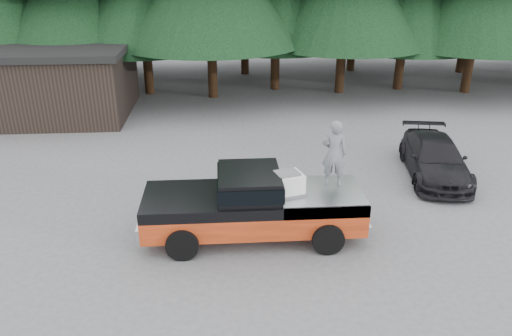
{
  "coord_description": "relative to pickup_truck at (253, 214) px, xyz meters",
  "views": [
    {
      "loc": [
        -0.58,
        -11.86,
        7.14
      ],
      "look_at": [
        0.27,
        0.0,
        2.0
      ],
      "focal_mm": 35.0,
      "sensor_mm": 36.0,
      "label": 1
    }
  ],
  "objects": [
    {
      "name": "ground",
      "position": [
        -0.19,
        0.04,
        -0.67
      ],
      "size": [
        120.0,
        120.0,
        0.0
      ],
      "primitive_type": "plane",
      "color": "#4D4D50",
      "rests_on": "ground"
    },
    {
      "name": "man_on_bed",
      "position": [
        2.19,
        0.32,
        1.58
      ],
      "size": [
        0.74,
        0.57,
        1.83
      ],
      "primitive_type": "imported",
      "rotation": [
        0.0,
        0.0,
        2.93
      ],
      "color": "#5A5F62",
      "rests_on": "pickup_truck"
    },
    {
      "name": "utility_building",
      "position": [
        -9.19,
        12.04,
        1.0
      ],
      "size": [
        8.4,
        6.4,
        3.3
      ],
      "color": "black",
      "rests_on": "ground"
    },
    {
      "name": "air_compressor",
      "position": [
        0.88,
        -0.13,
        0.93
      ],
      "size": [
        0.94,
        0.85,
        0.54
      ],
      "primitive_type": "cube",
      "rotation": [
        0.0,
        0.0,
        0.29
      ],
      "color": "silver",
      "rests_on": "pickup_truck"
    },
    {
      "name": "truck_cab",
      "position": [
        -0.1,
        0.0,
        0.96
      ],
      "size": [
        1.66,
        1.9,
        0.59
      ],
      "primitive_type": "cube",
      "color": "black",
      "rests_on": "pickup_truck"
    },
    {
      "name": "pickup_truck",
      "position": [
        0.0,
        0.0,
        0.0
      ],
      "size": [
        6.0,
        2.04,
        1.33
      ],
      "primitive_type": null,
      "color": "#C53C15",
      "rests_on": "ground"
    },
    {
      "name": "parked_car",
      "position": [
        6.5,
        3.56,
        -0.0
      ],
      "size": [
        2.59,
        4.8,
        1.32
      ],
      "primitive_type": "imported",
      "rotation": [
        0.0,
        0.0,
        -0.17
      ],
      "color": "black",
      "rests_on": "ground"
    }
  ]
}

